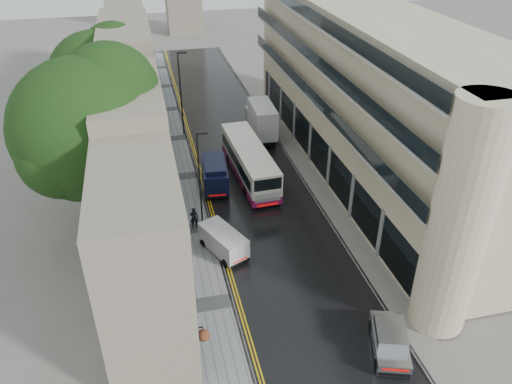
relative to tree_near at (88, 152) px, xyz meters
name	(u,v)px	position (x,y,z in m)	size (l,w,h in m)	color
road	(246,170)	(12.50, 7.50, -6.94)	(9.00, 85.00, 0.02)	black
left_sidewalk	(183,177)	(6.65, 7.50, -6.89)	(2.70, 85.00, 0.12)	gray
right_sidewalk	(302,163)	(17.90, 7.50, -6.89)	(1.80, 85.00, 0.12)	slate
old_shop_row	(133,108)	(3.05, 10.00, -0.95)	(4.50, 56.00, 12.00)	gray
modern_block	(365,94)	(22.80, 6.00, 0.05)	(8.00, 40.00, 14.00)	beige
tree_near	(88,152)	(0.00, 0.00, 0.00)	(10.56, 10.56, 13.89)	black
tree_far	(100,96)	(0.30, 13.00, -0.72)	(9.24, 9.24, 12.46)	black
cream_bus	(246,181)	(11.52, 3.01, -5.41)	(2.53, 11.12, 3.03)	white
white_lorry	(255,127)	(14.58, 12.75, -5.04)	(2.15, 7.16, 3.76)	silver
silver_hatchback	(378,359)	(14.58, -15.99, -6.16)	(1.79, 4.08, 1.53)	#A9A9AE
white_van	(225,256)	(8.20, -5.66, -6.01)	(1.72, 4.02, 1.82)	silver
navy_van	(205,184)	(8.20, 3.66, -5.63)	(2.03, 5.06, 2.58)	black
pedestrian	(194,218)	(6.71, -0.68, -5.95)	(0.63, 0.42, 1.74)	black
lamp_post_near	(200,179)	(7.40, 0.06, -3.10)	(0.84, 0.19, 7.46)	black
lamp_post_far	(181,95)	(7.80, 16.66, -2.50)	(0.97, 0.22, 8.64)	black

